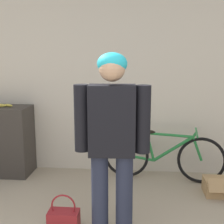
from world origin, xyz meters
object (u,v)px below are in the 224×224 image
Objects in this scene: bicycle at (163,156)px; cardboard_box at (224,187)px; handbag at (64,220)px; person at (112,135)px; banana at (0,105)px.

cardboard_box is at bearing -20.33° from bicycle.
bicycle is at bearing 52.91° from handbag.
person reaches higher than banana.
person is 3.53× the size of cardboard_box.
banana is at bearing 136.20° from person.
bicycle is 2.27m from banana.
person is at bearing -8.35° from handbag.
cardboard_box is at bearing 36.38° from person.
person is at bearing -140.77° from cardboard_box.
bicycle reaches higher than cardboard_box.
cardboard_box is (0.71, -0.37, -0.24)m from bicycle.
bicycle reaches higher than handbag.
bicycle is at bearing 65.92° from person.
banana is 0.78× the size of cardboard_box.
banana is (-2.18, 0.03, 0.63)m from bicycle.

